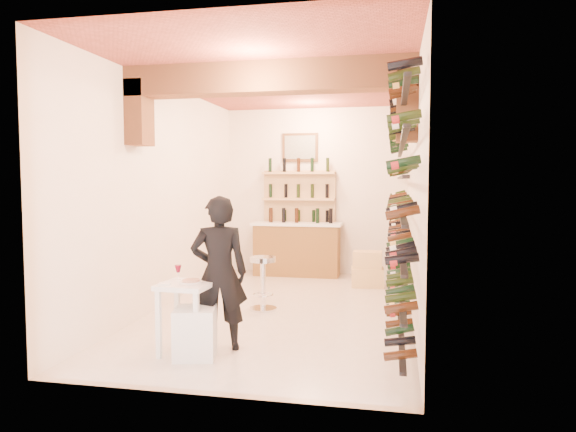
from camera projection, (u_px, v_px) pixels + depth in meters
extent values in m
plane|color=beige|center=(284.00, 310.00, 7.34)|extent=(6.00, 6.00, 0.00)
cube|color=white|center=(315.00, 191.00, 10.17)|extent=(3.50, 0.02, 3.20)
cube|color=white|center=(209.00, 207.00, 4.30)|extent=(3.50, 0.02, 3.20)
cube|color=white|center=(166.00, 195.00, 7.58)|extent=(0.02, 6.00, 3.20)
cube|color=white|center=(413.00, 197.00, 6.89)|extent=(0.02, 6.00, 3.20)
cube|color=#A84A3B|center=(284.00, 79.00, 7.12)|extent=(3.50, 6.00, 0.02)
cube|color=#965A34|center=(266.00, 78.00, 6.16)|extent=(3.50, 0.35, 0.36)
cube|color=#965A34|center=(139.00, 113.00, 6.50)|extent=(0.24, 0.35, 0.80)
cube|color=#965A34|center=(407.00, 106.00, 5.86)|extent=(0.24, 0.35, 0.80)
cube|color=black|center=(399.00, 297.00, 7.01)|extent=(0.06, 5.70, 0.03)
cube|color=black|center=(400.00, 268.00, 6.98)|extent=(0.06, 5.70, 0.03)
cube|color=black|center=(400.00, 238.00, 6.96)|extent=(0.06, 5.70, 0.03)
cube|color=black|center=(401.00, 208.00, 6.93)|extent=(0.06, 5.70, 0.03)
cube|color=black|center=(401.00, 178.00, 6.90)|extent=(0.06, 5.70, 0.03)
cube|color=black|center=(402.00, 147.00, 6.87)|extent=(0.06, 5.70, 0.03)
cube|color=black|center=(402.00, 117.00, 6.84)|extent=(0.06, 5.70, 0.03)
cube|color=brown|center=(297.00, 250.00, 9.96)|extent=(1.60, 0.55, 0.96)
cube|color=white|center=(297.00, 224.00, 9.93)|extent=(1.70, 0.62, 0.05)
cube|color=tan|center=(300.00, 222.00, 10.19)|extent=(1.40, 0.10, 2.00)
cube|color=tan|center=(299.00, 251.00, 10.13)|extent=(1.40, 0.28, 0.04)
cube|color=tan|center=(299.00, 225.00, 10.09)|extent=(1.40, 0.28, 0.04)
cube|color=tan|center=(299.00, 199.00, 10.06)|extent=(1.40, 0.28, 0.04)
cube|color=tan|center=(299.00, 173.00, 10.02)|extent=(1.40, 0.28, 0.04)
cube|color=brown|center=(300.00, 147.00, 10.14)|extent=(0.70, 0.04, 0.55)
cube|color=#99998C|center=(300.00, 147.00, 10.11)|extent=(0.60, 0.01, 0.45)
cube|color=white|center=(186.00, 285.00, 5.44)|extent=(0.55, 0.55, 0.05)
cube|color=white|center=(159.00, 325.00, 5.32)|extent=(0.05, 0.05, 0.70)
cube|color=white|center=(196.00, 328.00, 5.21)|extent=(0.05, 0.05, 0.70)
cube|color=white|center=(177.00, 314.00, 5.72)|extent=(0.05, 0.05, 0.70)
cube|color=white|center=(213.00, 317.00, 5.61)|extent=(0.05, 0.05, 0.70)
cylinder|color=white|center=(191.00, 282.00, 5.45)|extent=(0.24, 0.24, 0.01)
cylinder|color=#BF7266|center=(191.00, 280.00, 5.44)|extent=(0.18, 0.18, 0.02)
cube|color=white|center=(165.00, 284.00, 5.35)|extent=(0.15, 0.15, 0.01)
cylinder|color=white|center=(178.00, 279.00, 5.61)|extent=(0.07, 0.07, 0.00)
cylinder|color=white|center=(178.00, 275.00, 5.61)|extent=(0.01, 0.01, 0.09)
cone|color=#5D071B|center=(178.00, 269.00, 5.60)|extent=(0.07, 0.07, 0.08)
cube|color=white|center=(195.00, 333.00, 5.36)|extent=(0.49, 0.49, 0.51)
imported|color=black|center=(219.00, 273.00, 5.58)|extent=(0.70, 0.56, 1.66)
cylinder|color=silver|center=(263.00, 309.00, 7.33)|extent=(0.39, 0.39, 0.03)
cylinder|color=silver|center=(263.00, 285.00, 7.31)|extent=(0.08, 0.08, 0.68)
cylinder|color=silver|center=(263.00, 259.00, 7.28)|extent=(0.37, 0.37, 0.07)
torus|color=silver|center=(263.00, 295.00, 7.32)|extent=(0.29, 0.29, 0.02)
cube|color=#E7C07F|center=(367.00, 277.00, 8.91)|extent=(0.57, 0.42, 0.32)
cube|color=#E7C07F|center=(368.00, 260.00, 8.89)|extent=(0.49, 0.34, 0.28)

